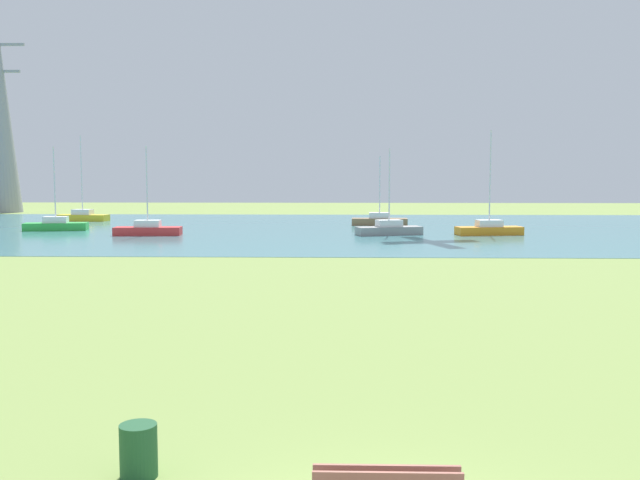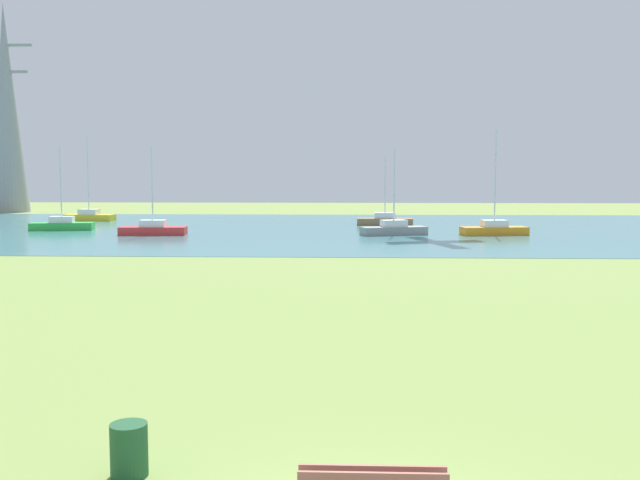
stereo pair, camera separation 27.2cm
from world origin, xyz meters
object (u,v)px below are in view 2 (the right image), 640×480
at_px(sailboat_orange, 494,229).
at_px(sailboat_gray, 394,229).
at_px(sailboat_green, 62,225).
at_px(sailboat_yellow, 89,216).
at_px(sailboat_brown, 385,220).
at_px(litter_bin, 129,450).
at_px(sailboat_red, 153,229).
at_px(electricity_pylon, 7,109).

height_order(sailboat_orange, sailboat_gray, sailboat_orange).
distance_m(sailboat_gray, sailboat_green, 26.28).
xyz_separation_m(sailboat_yellow, sailboat_brown, (27.83, -4.78, -0.03)).
xyz_separation_m(sailboat_orange, sailboat_gray, (-7.33, -0.18, -0.02)).
bearing_deg(sailboat_gray, sailboat_orange, 1.41).
bearing_deg(sailboat_brown, litter_bin, -96.99).
bearing_deg(sailboat_green, sailboat_gray, -7.40).
relative_size(litter_bin, sailboat_brown, 0.13).
bearing_deg(sailboat_red, sailboat_gray, 2.58).
xyz_separation_m(litter_bin, sailboat_green, (-19.49, 45.73, 0.06)).
relative_size(litter_bin, sailboat_green, 0.12).
height_order(sailboat_orange, electricity_pylon, electricity_pylon).
xyz_separation_m(sailboat_yellow, sailboat_green, (1.93, -11.28, -0.02)).
relative_size(sailboat_orange, sailboat_green, 1.16).
bearing_deg(sailboat_orange, sailboat_brown, 127.67).
bearing_deg(sailboat_red, litter_bin, -75.12).
bearing_deg(sailboat_red, sailboat_green, 153.69).
relative_size(litter_bin, sailboat_orange, 0.11).
height_order(litter_bin, electricity_pylon, electricity_pylon).
bearing_deg(sailboat_gray, sailboat_brown, 90.92).
xyz_separation_m(sailboat_red, sailboat_gray, (17.61, 0.79, -0.00)).
bearing_deg(sailboat_yellow, litter_bin, -69.40).
relative_size(sailboat_red, sailboat_brown, 1.08).
bearing_deg(litter_bin, sailboat_red, 104.88).
distance_m(sailboat_yellow, electricity_pylon, 24.15).
relative_size(litter_bin, electricity_pylon, 0.03).
bearing_deg(sailboat_green, sailboat_brown, 14.08).
xyz_separation_m(sailboat_red, sailboat_orange, (24.94, 0.97, 0.01)).
height_order(sailboat_brown, electricity_pylon, electricity_pylon).
bearing_deg(electricity_pylon, litter_bin, -63.31).
xyz_separation_m(sailboat_red, sailboat_brown, (17.45, 10.68, -0.01)).
height_order(sailboat_yellow, sailboat_green, sailboat_yellow).
bearing_deg(sailboat_orange, sailboat_gray, -178.59).
xyz_separation_m(sailboat_gray, sailboat_brown, (-0.16, 9.88, -0.00)).
bearing_deg(sailboat_orange, sailboat_yellow, 157.71).
bearing_deg(sailboat_yellow, sailboat_brown, -9.74).
bearing_deg(sailboat_brown, sailboat_green, -165.92).
bearing_deg(sailboat_red, sailboat_brown, 31.46).
distance_m(sailboat_red, sailboat_orange, 24.96).
distance_m(litter_bin, sailboat_red, 42.99).
height_order(sailboat_yellow, sailboat_orange, sailboat_yellow).
bearing_deg(electricity_pylon, sailboat_yellow, -45.61).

